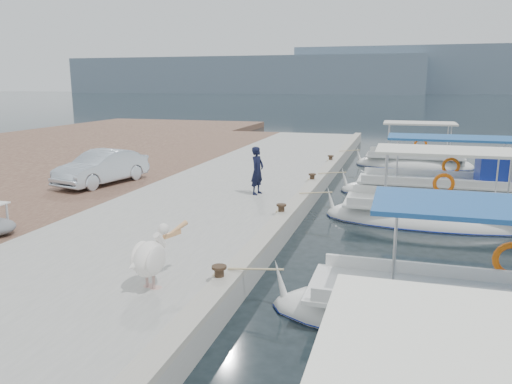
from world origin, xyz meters
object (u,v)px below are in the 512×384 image
at_px(fishing_caique_b, 499,327).
at_px(fisherman, 257,171).
at_px(parked_car, 102,167).
at_px(pelican, 151,257).
at_px(fishing_caique_c, 434,218).
at_px(fishing_caique_d, 446,192).
at_px(fishing_caique_e, 414,164).

height_order(fishing_caique_b, fisherman, fishing_caique_b).
height_order(fishing_caique_b, parked_car, fishing_caique_b).
bearing_deg(pelican, fisherman, 92.15).
relative_size(fishing_caique_c, parked_car, 1.75).
height_order(fishing_caique_d, fisherman, fishing_caique_d).
relative_size(fishing_caique_c, pelican, 4.52).
xyz_separation_m(pelican, parked_car, (-6.26, 8.09, 0.04)).
xyz_separation_m(pelican, fisherman, (-0.30, 8.01, 0.22)).
relative_size(fishing_caique_b, pelican, 5.45).
bearing_deg(fishing_caique_e, fisherman, -116.56).
distance_m(fishing_caique_b, fishing_caique_e, 17.60).
bearing_deg(fishing_caique_d, fishing_caique_b, -89.78).
relative_size(fishing_caique_d, pelican, 5.25).
xyz_separation_m(fishing_caique_e, pelican, (-4.92, -18.46, 0.95)).
bearing_deg(fishing_caique_c, pelican, -124.04).
xyz_separation_m(fishing_caique_d, fisherman, (-6.24, -3.62, 1.11)).
height_order(fishing_caique_b, fishing_caique_c, same).
bearing_deg(fishing_caique_d, fishing_caique_c, -99.50).
height_order(pelican, fisherman, fisherman).
bearing_deg(fisherman, fishing_caique_b, -125.05).
relative_size(fishing_caique_b, parked_car, 2.11).
relative_size(fishing_caique_c, fishing_caique_d, 0.86).
distance_m(fishing_caique_e, pelican, 19.13).
relative_size(fishing_caique_d, fishing_caique_e, 1.32).
relative_size(fishing_caique_e, parked_car, 1.54).
relative_size(fishing_caique_b, fishing_caique_c, 1.21).
bearing_deg(fishing_caique_c, fishing_caique_e, 92.10).
xyz_separation_m(fishing_caique_c, pelican, (-5.31, -7.86, 0.95)).
relative_size(fishing_caique_d, fisherman, 4.76).
distance_m(fishing_caique_c, pelican, 9.54).
distance_m(fishing_caique_b, parked_car, 14.24).
xyz_separation_m(fishing_caique_c, fishing_caique_e, (-0.39, 10.60, 0.00)).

